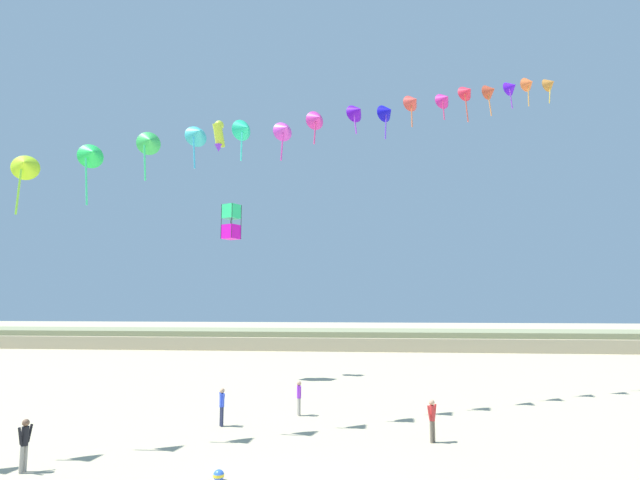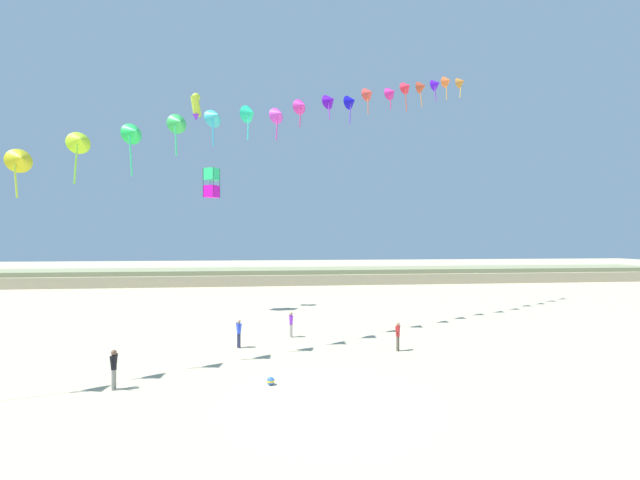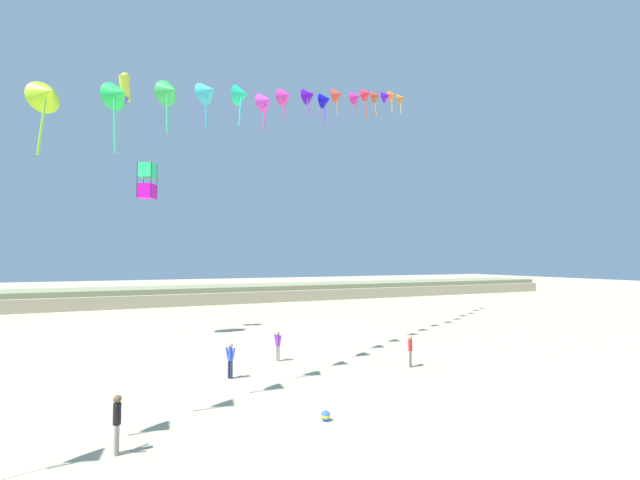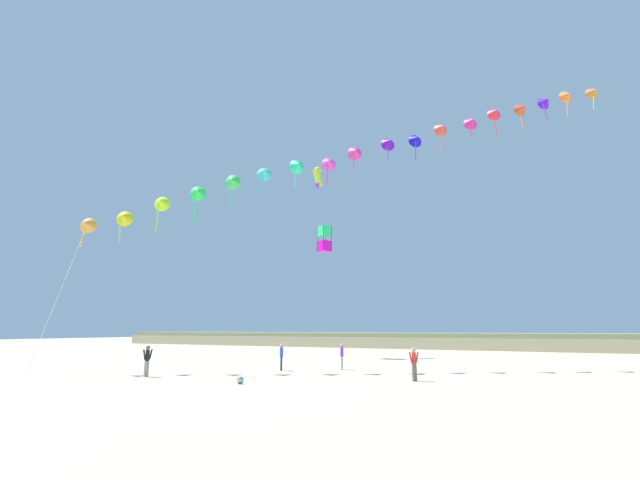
{
  "view_description": "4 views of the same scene",
  "coord_description": "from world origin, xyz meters",
  "px_view_note": "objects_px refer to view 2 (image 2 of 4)",
  "views": [
    {
      "loc": [
        2.26,
        -14.35,
        5.81
      ],
      "look_at": [
        0.2,
        8.75,
        8.63
      ],
      "focal_mm": 28.0,
      "sensor_mm": 36.0,
      "label": 1
    },
    {
      "loc": [
        -2.55,
        -17.31,
        6.62
      ],
      "look_at": [
        1.06,
        13.42,
        6.59
      ],
      "focal_mm": 24.0,
      "sensor_mm": 36.0,
      "label": 2
    },
    {
      "loc": [
        -9.26,
        -12.02,
        5.85
      ],
      "look_at": [
        0.15,
        8.57,
        6.88
      ],
      "focal_mm": 24.0,
      "sensor_mm": 36.0,
      "label": 3
    },
    {
      "loc": [
        11.21,
        -15.91,
        2.68
      ],
      "look_at": [
        -1.28,
        8.65,
        8.45
      ],
      "focal_mm": 24.0,
      "sensor_mm": 36.0,
      "label": 4
    }
  ],
  "objects_px": {
    "person_mid_center": "(291,323)",
    "large_kite_low_lead": "(196,106)",
    "person_near_left": "(239,331)",
    "person_near_right": "(114,367)",
    "large_kite_mid_trail": "(212,183)",
    "person_far_left": "(398,334)",
    "beach_ball": "(271,381)"
  },
  "relations": [
    {
      "from": "person_near_left",
      "to": "large_kite_low_lead",
      "type": "bearing_deg",
      "value": 108.56
    },
    {
      "from": "person_far_left",
      "to": "large_kite_mid_trail",
      "type": "bearing_deg",
      "value": 130.21
    },
    {
      "from": "large_kite_low_lead",
      "to": "beach_ball",
      "type": "xyz_separation_m",
      "value": [
        6.99,
        -22.01,
        -19.14
      ]
    },
    {
      "from": "person_near_right",
      "to": "large_kite_low_lead",
      "type": "bearing_deg",
      "value": 90.31
    },
    {
      "from": "large_kite_low_lead",
      "to": "large_kite_mid_trail",
      "type": "bearing_deg",
      "value": -46.2
    },
    {
      "from": "person_near_right",
      "to": "person_far_left",
      "type": "height_order",
      "value": "person_near_right"
    },
    {
      "from": "person_mid_center",
      "to": "large_kite_mid_trail",
      "type": "xyz_separation_m",
      "value": [
        -6.71,
        10.88,
        10.79
      ]
    },
    {
      "from": "person_mid_center",
      "to": "person_near_left",
      "type": "bearing_deg",
      "value": -143.23
    },
    {
      "from": "person_near_left",
      "to": "person_near_right",
      "type": "bearing_deg",
      "value": -126.27
    },
    {
      "from": "person_far_left",
      "to": "large_kite_low_lead",
      "type": "distance_m",
      "value": 28.85
    },
    {
      "from": "person_near_left",
      "to": "person_far_left",
      "type": "relative_size",
      "value": 1.0
    },
    {
      "from": "beach_ball",
      "to": "person_near_left",
      "type": "bearing_deg",
      "value": 105.5
    },
    {
      "from": "person_mid_center",
      "to": "large_kite_mid_trail",
      "type": "height_order",
      "value": "large_kite_mid_trail"
    },
    {
      "from": "large_kite_mid_trail",
      "to": "person_near_left",
      "type": "bearing_deg",
      "value": -75.7
    },
    {
      "from": "person_near_right",
      "to": "person_far_left",
      "type": "xyz_separation_m",
      "value": [
        14.38,
        4.91,
        -0.02
      ]
    },
    {
      "from": "person_near_right",
      "to": "large_kite_low_lead",
      "type": "distance_m",
      "value": 28.49
    },
    {
      "from": "person_near_right",
      "to": "large_kite_mid_trail",
      "type": "distance_m",
      "value": 22.85
    },
    {
      "from": "person_near_left",
      "to": "person_near_right",
      "type": "xyz_separation_m",
      "value": [
        -4.95,
        -6.74,
        0.02
      ]
    },
    {
      "from": "person_near_left",
      "to": "large_kite_mid_trail",
      "type": "relative_size",
      "value": 0.65
    },
    {
      "from": "person_mid_center",
      "to": "large_kite_low_lead",
      "type": "height_order",
      "value": "large_kite_low_lead"
    },
    {
      "from": "person_mid_center",
      "to": "large_kite_low_lead",
      "type": "relative_size",
      "value": 0.66
    },
    {
      "from": "person_near_right",
      "to": "person_far_left",
      "type": "bearing_deg",
      "value": 18.84
    },
    {
      "from": "large_kite_mid_trail",
      "to": "beach_ball",
      "type": "distance_m",
      "value": 23.96
    },
    {
      "from": "large_kite_mid_trail",
      "to": "person_far_left",
      "type": "bearing_deg",
      "value": -49.79
    },
    {
      "from": "person_mid_center",
      "to": "large_kite_mid_trail",
      "type": "distance_m",
      "value": 16.73
    },
    {
      "from": "person_near_right",
      "to": "beach_ball",
      "type": "relative_size",
      "value": 4.87
    },
    {
      "from": "person_mid_center",
      "to": "large_kite_low_lead",
      "type": "distance_m",
      "value": 23.78
    },
    {
      "from": "large_kite_low_lead",
      "to": "person_near_left",
      "type": "bearing_deg",
      "value": -71.44
    },
    {
      "from": "person_mid_center",
      "to": "beach_ball",
      "type": "xyz_separation_m",
      "value": [
        -1.39,
        -9.4,
        -0.81
      ]
    },
    {
      "from": "person_near_right",
      "to": "large_kite_low_lead",
      "type": "xyz_separation_m",
      "value": [
        -0.12,
        21.83,
        18.3
      ]
    },
    {
      "from": "person_far_left",
      "to": "beach_ball",
      "type": "xyz_separation_m",
      "value": [
        -7.52,
        -5.09,
        -0.82
      ]
    },
    {
      "from": "person_near_right",
      "to": "large_kite_mid_trail",
      "type": "height_order",
      "value": "large_kite_mid_trail"
    }
  ]
}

